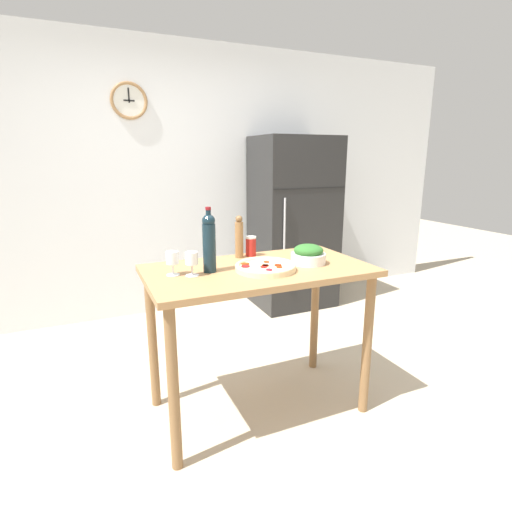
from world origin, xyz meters
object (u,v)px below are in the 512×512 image
wine_bottle (209,242)px  salad_bowl (308,255)px  refrigerator (294,223)px  pepper_mill (239,237)px  wine_glass_near (192,260)px  homemade_pizza (265,267)px  salt_canister (251,246)px  wine_glass_far (172,259)px

wine_bottle → salad_bowl: wine_bottle is taller
refrigerator → salad_bowl: size_ratio=8.37×
refrigerator → salad_bowl: 1.79m
refrigerator → wine_bottle: bearing=-132.1°
pepper_mill → salad_bowl: size_ratio=1.29×
wine_bottle → wine_glass_near: bearing=-162.1°
wine_glass_near → homemade_pizza: 0.42m
wine_bottle → salad_bowl: (0.59, -0.07, -0.12)m
wine_bottle → refrigerator: bearing=47.9°
pepper_mill → homemade_pizza: (0.03, -0.34, -0.11)m
wine_glass_near → salad_bowl: size_ratio=0.63×
wine_bottle → homemade_pizza: 0.35m
pepper_mill → wine_glass_near: bearing=-144.3°
wine_glass_near → salt_canister: (0.46, 0.28, -0.03)m
pepper_mill → homemade_pizza: 0.35m
wine_glass_far → wine_glass_near: bearing=-29.8°
wine_glass_far → homemade_pizza: wine_glass_far is taller
wine_bottle → wine_glass_far: wine_bottle is taller
wine_glass_far → salad_bowl: bearing=-5.9°
salad_bowl → refrigerator: bearing=63.7°
wine_bottle → pepper_mill: bearing=41.3°
refrigerator → salt_canister: refrigerator is taller
wine_bottle → pepper_mill: wine_bottle is taller
homemade_pizza → pepper_mill: bearing=94.4°
wine_bottle → salt_canister: 0.44m
refrigerator → wine_bottle: 2.08m
salt_canister → salad_bowl: bearing=-52.5°
pepper_mill → salt_canister: pepper_mill is taller
wine_glass_near → wine_glass_far: same height
salad_bowl → salt_canister: 0.39m
refrigerator → salt_canister: 1.65m
salad_bowl → homemade_pizza: salad_bowl is taller
wine_glass_far → salad_bowl: 0.80m
pepper_mill → salad_bowl: 0.45m
wine_bottle → wine_glass_near: wine_bottle is taller
wine_glass_far → homemade_pizza: (0.50, -0.12, -0.07)m
pepper_mill → salt_canister: bearing=7.0°
wine_glass_near → refrigerator: bearing=46.4°
wine_glass_near → wine_glass_far: bearing=150.2°
wine_glass_near → homemade_pizza: (0.41, -0.06, -0.07)m
pepper_mill → refrigerator: bearing=49.3°
wine_bottle → salt_canister: (0.35, 0.25, -0.11)m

